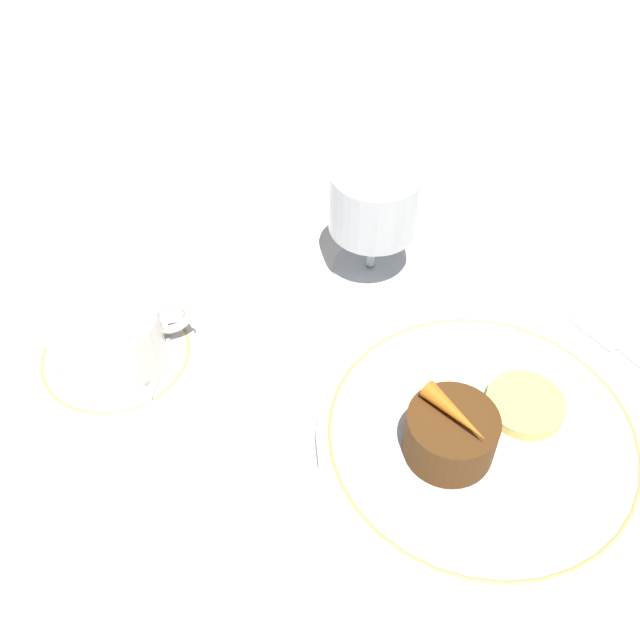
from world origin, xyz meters
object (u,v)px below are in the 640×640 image
Objects in this scene: wine_glass at (374,207)px; dinner_plate at (481,438)px; coffee_cup at (107,337)px; fork at (634,357)px; dessert_cake at (451,435)px.

dinner_plate is at bearing -91.16° from wine_glass.
coffee_cup is 0.44m from fork.
wine_glass is 0.64× the size of fork.
dinner_plate is 3.76× the size of dessert_cake.
wine_glass is at bearing 6.25° from coffee_cup.
wine_glass is at bearing 88.84° from dinner_plate.
coffee_cup is at bearing 158.75° from fork.
coffee_cup reaches higher than dessert_cake.
coffee_cup reaches higher than dinner_plate.
dessert_cake is at bearing -41.05° from coffee_cup.
coffee_cup is at bearing 143.19° from dinner_plate.
fork is (0.16, 0.02, -0.01)m from dinner_plate.
coffee_cup is 1.74× the size of dessert_cake.
dinner_plate is at bearing -171.70° from fork.
coffee_cup is 0.28m from dessert_cake.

